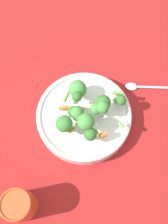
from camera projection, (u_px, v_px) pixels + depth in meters
ground_plane at (84, 119)px, 0.75m from camera, size 3.00×3.00×0.00m
bowl at (84, 116)px, 0.72m from camera, size 0.26×0.26×0.05m
pasta_salad at (85, 110)px, 0.67m from camera, size 0.16×0.18×0.07m
cup at (20, 205)px, 0.61m from camera, size 0.07×0.07×0.10m
spoon at (143, 87)px, 0.78m from camera, size 0.03×0.17×0.01m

